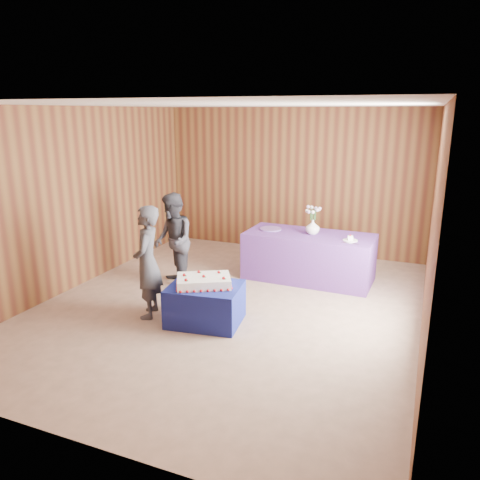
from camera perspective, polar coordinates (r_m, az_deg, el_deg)
The scene contains 13 objects.
ground at distance 6.57m, azimuth -1.39°, elevation -8.10°, with size 6.00×6.00×0.00m, color #A0816E.
room_shell at distance 6.08m, azimuth -1.50°, elevation 7.69°, with size 5.04×6.04×2.72m.
cake_table at distance 6.02m, azimuth -4.27°, elevation -7.80°, with size 0.90×0.70×0.50m, color navy.
serving_table at distance 7.56m, azimuth 8.38°, elevation -2.02°, with size 2.00×0.90×0.75m, color #5B3490.
sheet_cake at distance 5.91m, azimuth -4.45°, elevation -5.02°, with size 0.83×0.74×0.16m.
vase at distance 7.44m, azimuth 8.84°, elevation 1.58°, with size 0.22×0.22×0.23m, color white.
flower_spray at distance 7.38m, azimuth 8.93°, elevation 3.65°, with size 0.25×0.25×0.19m.
platter at distance 7.67m, azimuth 3.74°, elevation 1.36°, with size 0.35×0.35×0.02m, color #714F9E.
plate at distance 7.18m, azimuth 13.29°, elevation -0.04°, with size 0.22×0.22×0.01m, color white.
cake_slice at distance 7.17m, azimuth 13.31°, elevation 0.27°, with size 0.09×0.08×0.09m.
knife at distance 7.04m, azimuth 13.25°, elevation -0.39°, with size 0.26×0.02×0.00m, color #AFAFB3.
guest_left at distance 6.15m, azimuth -11.23°, elevation -2.68°, with size 0.54×0.35×1.48m, color #3B3C45.
guest_right at distance 7.15m, azimuth -8.15°, elevation -0.09°, with size 0.71×0.55×1.45m, color #363641.
Camera 1 is at (2.43, -5.51, 2.62)m, focal length 35.00 mm.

